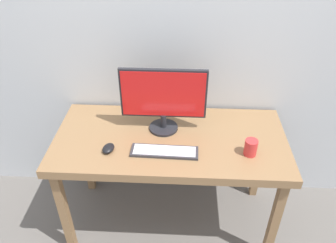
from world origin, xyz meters
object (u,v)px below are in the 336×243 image
object	(u,v)px
desk	(170,147)
coffee_mug	(251,147)
keyboard_primary	(164,151)
mouse	(108,148)
monitor	(163,98)

from	to	relation	value
desk	coffee_mug	distance (m)	0.50
coffee_mug	desk	bearing A→B (deg)	164.05
keyboard_primary	mouse	world-z (taller)	mouse
coffee_mug	mouse	bearing A→B (deg)	-179.18
desk	mouse	xyz separation A→B (m)	(-0.36, -0.15, 0.09)
desk	coffee_mug	world-z (taller)	coffee_mug
monitor	coffee_mug	distance (m)	0.59
coffee_mug	keyboard_primary	bearing A→B (deg)	-178.46
monitor	keyboard_primary	distance (m)	0.33
desk	mouse	world-z (taller)	mouse
desk	keyboard_primary	bearing A→B (deg)	-100.47
mouse	coffee_mug	world-z (taller)	coffee_mug
desk	keyboard_primary	size ratio (longest dim) A/B	3.64
monitor	mouse	xyz separation A→B (m)	(-0.31, -0.24, -0.21)
monitor	desk	bearing A→B (deg)	-63.74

